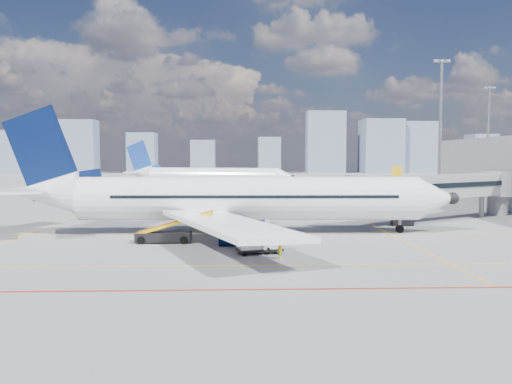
{
  "coord_description": "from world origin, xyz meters",
  "views": [
    {
      "loc": [
        -0.19,
        -38.6,
        7.18
      ],
      "look_at": [
        1.41,
        6.85,
        4.0
      ],
      "focal_mm": 35.0,
      "sensor_mm": 36.0,
      "label": 1
    }
  ],
  "objects_px": {
    "second_aircraft": "(206,177)",
    "ramp_worker": "(280,247)",
    "belt_loader": "(166,234)",
    "baggage_tug": "(253,243)",
    "main_aircraft": "(230,199)",
    "cargo_dolly": "(259,240)"
  },
  "relations": [
    {
      "from": "second_aircraft",
      "to": "ramp_worker",
      "type": "distance_m",
      "value": 67.89
    },
    {
      "from": "belt_loader",
      "to": "ramp_worker",
      "type": "relative_size",
      "value": 3.84
    },
    {
      "from": "baggage_tug",
      "to": "ramp_worker",
      "type": "bearing_deg",
      "value": -49.19
    },
    {
      "from": "main_aircraft",
      "to": "baggage_tug",
      "type": "bearing_deg",
      "value": -77.43
    },
    {
      "from": "second_aircraft",
      "to": "belt_loader",
      "type": "height_order",
      "value": "second_aircraft"
    },
    {
      "from": "baggage_tug",
      "to": "cargo_dolly",
      "type": "distance_m",
      "value": 0.5
    },
    {
      "from": "main_aircraft",
      "to": "belt_loader",
      "type": "height_order",
      "value": "main_aircraft"
    },
    {
      "from": "ramp_worker",
      "to": "second_aircraft",
      "type": "bearing_deg",
      "value": 9.21
    },
    {
      "from": "cargo_dolly",
      "to": "belt_loader",
      "type": "distance_m",
      "value": 9.21
    },
    {
      "from": "baggage_tug",
      "to": "ramp_worker",
      "type": "relative_size",
      "value": 1.33
    },
    {
      "from": "main_aircraft",
      "to": "baggage_tug",
      "type": "xyz_separation_m",
      "value": [
        1.96,
        -9.94,
        -2.46
      ]
    },
    {
      "from": "baggage_tug",
      "to": "belt_loader",
      "type": "height_order",
      "value": "belt_loader"
    },
    {
      "from": "second_aircraft",
      "to": "baggage_tug",
      "type": "distance_m",
      "value": 65.55
    },
    {
      "from": "second_aircraft",
      "to": "ramp_worker",
      "type": "xyz_separation_m",
      "value": [
        9.6,
        -67.17,
        -2.36
      ]
    },
    {
      "from": "second_aircraft",
      "to": "belt_loader",
      "type": "xyz_separation_m",
      "value": [
        0.52,
        -60.07,
        -2.53
      ]
    },
    {
      "from": "ramp_worker",
      "to": "cargo_dolly",
      "type": "bearing_deg",
      "value": 35.86
    },
    {
      "from": "cargo_dolly",
      "to": "ramp_worker",
      "type": "distance_m",
      "value": 2.47
    },
    {
      "from": "main_aircraft",
      "to": "second_aircraft",
      "type": "distance_m",
      "value": 55.41
    },
    {
      "from": "cargo_dolly",
      "to": "belt_loader",
      "type": "relative_size",
      "value": 0.55
    },
    {
      "from": "second_aircraft",
      "to": "cargo_dolly",
      "type": "relative_size",
      "value": 9.77
    },
    {
      "from": "main_aircraft",
      "to": "ramp_worker",
      "type": "xyz_separation_m",
      "value": [
        3.78,
        -12.06,
        -2.35
      ]
    },
    {
      "from": "second_aircraft",
      "to": "baggage_tug",
      "type": "height_order",
      "value": "second_aircraft"
    }
  ]
}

